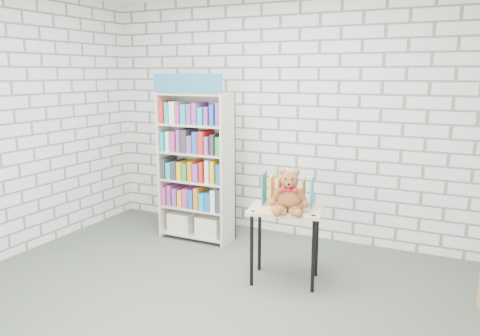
% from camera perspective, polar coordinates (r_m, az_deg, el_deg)
% --- Properties ---
extents(ground, '(4.50, 4.50, 0.00)m').
position_cam_1_polar(ground, '(4.19, -5.81, -15.77)').
color(ground, '#455043').
rests_on(ground, ground).
extents(room_shell, '(4.52, 4.02, 2.81)m').
position_cam_1_polar(room_shell, '(3.73, -6.37, 9.43)').
color(room_shell, silver).
rests_on(room_shell, ground).
extents(bookshelf, '(0.85, 0.33, 1.91)m').
position_cam_1_polar(bookshelf, '(5.38, -5.38, 0.27)').
color(bookshelf, beige).
rests_on(bookshelf, ground).
extents(display_table, '(0.73, 0.58, 0.71)m').
position_cam_1_polar(display_table, '(4.33, 5.57, -6.15)').
color(display_table, tan).
rests_on(display_table, ground).
extents(table_books, '(0.49, 0.29, 0.27)m').
position_cam_1_polar(table_books, '(4.36, 5.84, -2.79)').
color(table_books, teal).
rests_on(table_books, display_table).
extents(teddy_bear, '(0.35, 0.34, 0.38)m').
position_cam_1_polar(teddy_bear, '(4.15, 5.99, -3.30)').
color(teddy_bear, brown).
rests_on(teddy_bear, display_table).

